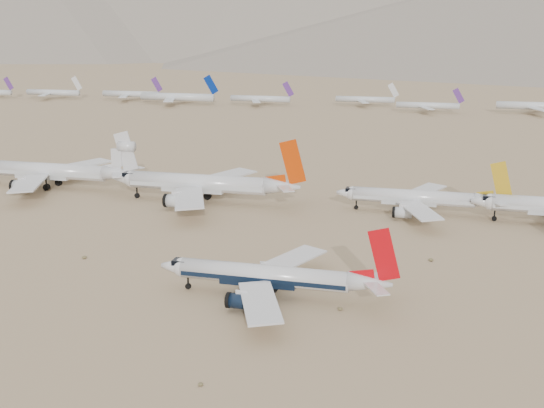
{
  "coord_description": "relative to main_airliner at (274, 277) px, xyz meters",
  "views": [
    {
      "loc": [
        40.41,
        -103.21,
        45.35
      ],
      "look_at": [
        2.18,
        41.15,
        7.0
      ],
      "focal_mm": 45.0,
      "sensor_mm": 36.0,
      "label": 1
    }
  ],
  "objects": [
    {
      "name": "row2_gold_tail",
      "position": [
        21.6,
        63.52,
        0.17
      ],
      "size": [
        40.83,
        39.93,
        14.54
      ],
      "color": "silver",
      "rests_on": "ground"
    },
    {
      "name": "desert_scrub",
      "position": [
        -23.35,
        -30.58,
        -3.61
      ],
      "size": [
        247.37,
        121.67,
        0.63
      ],
      "color": "brown",
      "rests_on": "ground"
    },
    {
      "name": "ground",
      "position": [
        -12.26,
        -4.09,
        -3.89
      ],
      "size": [
        7000.0,
        7000.0,
        0.0
      ],
      "primitive_type": "plane",
      "color": "#7B6448",
      "rests_on": "ground"
    },
    {
      "name": "main_airliner",
      "position": [
        0.0,
        0.0,
        0.0
      ],
      "size": [
        40.14,
        39.21,
        14.17
      ],
      "color": "silver",
      "rests_on": "ground"
    },
    {
      "name": "row2_orange_tail",
      "position": [
        -34.76,
        60.3,
        1.24
      ],
      "size": [
        51.34,
        50.23,
        18.31
      ],
      "color": "silver",
      "rests_on": "ground"
    },
    {
      "name": "row2_white_trijet",
      "position": [
        -83.16,
        65.25,
        1.29
      ],
      "size": [
        50.52,
        49.37,
        17.9
      ],
      "color": "silver",
      "rests_on": "ground"
    },
    {
      "name": "distant_storage_row",
      "position": [
        -68.55,
        295.31,
        0.54
      ],
      "size": [
        468.38,
        61.07,
        16.31
      ],
      "color": "silver",
      "rests_on": "ground"
    }
  ]
}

